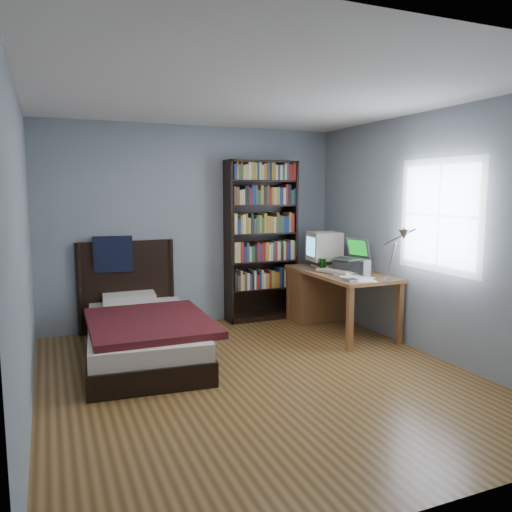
{
  "coord_description": "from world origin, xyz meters",
  "views": [
    {
      "loc": [
        -1.72,
        -4.03,
        1.69
      ],
      "look_at": [
        0.36,
        0.93,
        0.99
      ],
      "focal_mm": 35.0,
      "sensor_mm": 36.0,
      "label": 1
    }
  ],
  "objects_px": {
    "desk": "(322,291)",
    "desk_lamp": "(401,240)",
    "keyboard": "(336,272)",
    "speaker": "(365,268)",
    "bookshelf": "(261,241)",
    "crt_monitor": "(323,247)",
    "laptop": "(348,263)",
    "soda_can": "(323,264)",
    "bed": "(141,329)"
  },
  "relations": [
    {
      "from": "desk",
      "to": "desk_lamp",
      "type": "relative_size",
      "value": 2.53
    },
    {
      "from": "keyboard",
      "to": "speaker",
      "type": "bearing_deg",
      "value": -70.93
    },
    {
      "from": "desk",
      "to": "speaker",
      "type": "xyz_separation_m",
      "value": [
        0.08,
        -0.8,
        0.41
      ]
    },
    {
      "from": "keyboard",
      "to": "bookshelf",
      "type": "height_order",
      "value": "bookshelf"
    },
    {
      "from": "crt_monitor",
      "to": "bookshelf",
      "type": "height_order",
      "value": "bookshelf"
    },
    {
      "from": "speaker",
      "to": "keyboard",
      "type": "bearing_deg",
      "value": 127.67
    },
    {
      "from": "desk",
      "to": "crt_monitor",
      "type": "distance_m",
      "value": 0.57
    },
    {
      "from": "crt_monitor",
      "to": "speaker",
      "type": "bearing_deg",
      "value": -86.72
    },
    {
      "from": "desk_lamp",
      "to": "speaker",
      "type": "relative_size",
      "value": 3.24
    },
    {
      "from": "laptop",
      "to": "soda_can",
      "type": "distance_m",
      "value": 0.35
    },
    {
      "from": "speaker",
      "to": "soda_can",
      "type": "distance_m",
      "value": 0.66
    },
    {
      "from": "crt_monitor",
      "to": "soda_can",
      "type": "bearing_deg",
      "value": -121.4
    },
    {
      "from": "desk",
      "to": "bed",
      "type": "distance_m",
      "value": 2.4
    },
    {
      "from": "desk_lamp",
      "to": "speaker",
      "type": "height_order",
      "value": "desk_lamp"
    },
    {
      "from": "desk_lamp",
      "to": "soda_can",
      "type": "relative_size",
      "value": 4.49
    },
    {
      "from": "bed",
      "to": "speaker",
      "type": "bearing_deg",
      "value": -10.9
    },
    {
      "from": "speaker",
      "to": "bookshelf",
      "type": "distance_m",
      "value": 1.5
    },
    {
      "from": "speaker",
      "to": "bed",
      "type": "xyz_separation_m",
      "value": [
        -2.46,
        0.47,
        -0.57
      ]
    },
    {
      "from": "laptop",
      "to": "bed",
      "type": "bearing_deg",
      "value": 176.77
    },
    {
      "from": "desk",
      "to": "laptop",
      "type": "bearing_deg",
      "value": -81.17
    },
    {
      "from": "speaker",
      "to": "bed",
      "type": "distance_m",
      "value": 2.57
    },
    {
      "from": "crt_monitor",
      "to": "bed",
      "type": "xyz_separation_m",
      "value": [
        -2.41,
        -0.38,
        -0.73
      ]
    },
    {
      "from": "desk_lamp",
      "to": "bookshelf",
      "type": "height_order",
      "value": "bookshelf"
    },
    {
      "from": "laptop",
      "to": "desk_lamp",
      "type": "relative_size",
      "value": 0.67
    },
    {
      "from": "speaker",
      "to": "bookshelf",
      "type": "height_order",
      "value": "bookshelf"
    },
    {
      "from": "crt_monitor",
      "to": "bed",
      "type": "height_order",
      "value": "crt_monitor"
    },
    {
      "from": "desk",
      "to": "bookshelf",
      "type": "bearing_deg",
      "value": 143.32
    },
    {
      "from": "bookshelf",
      "to": "speaker",
      "type": "bearing_deg",
      "value": -60.3
    },
    {
      "from": "desk",
      "to": "laptop",
      "type": "xyz_separation_m",
      "value": [
        0.07,
        -0.47,
        0.43
      ]
    },
    {
      "from": "soda_can",
      "to": "desk_lamp",
      "type": "bearing_deg",
      "value": -86.21
    },
    {
      "from": "bookshelf",
      "to": "bed",
      "type": "distance_m",
      "value": 2.06
    },
    {
      "from": "keyboard",
      "to": "soda_can",
      "type": "xyz_separation_m",
      "value": [
        0.01,
        0.33,
        0.05
      ]
    },
    {
      "from": "soda_can",
      "to": "crt_monitor",
      "type": "bearing_deg",
      "value": 58.6
    },
    {
      "from": "crt_monitor",
      "to": "bed",
      "type": "relative_size",
      "value": 0.2
    },
    {
      "from": "desk_lamp",
      "to": "desk",
      "type": "bearing_deg",
      "value": 89.66
    },
    {
      "from": "crt_monitor",
      "to": "bed",
      "type": "distance_m",
      "value": 2.55
    },
    {
      "from": "crt_monitor",
      "to": "keyboard",
      "type": "height_order",
      "value": "crt_monitor"
    },
    {
      "from": "desk",
      "to": "keyboard",
      "type": "xyz_separation_m",
      "value": [
        -0.11,
        -0.5,
        0.33
      ]
    },
    {
      "from": "desk",
      "to": "soda_can",
      "type": "height_order",
      "value": "soda_can"
    },
    {
      "from": "keyboard",
      "to": "bookshelf",
      "type": "relative_size",
      "value": 0.23
    },
    {
      "from": "desk_lamp",
      "to": "speaker",
      "type": "distance_m",
      "value": 0.83
    },
    {
      "from": "crt_monitor",
      "to": "soda_can",
      "type": "distance_m",
      "value": 0.32
    },
    {
      "from": "desk",
      "to": "speaker",
      "type": "relative_size",
      "value": 8.2
    },
    {
      "from": "soda_can",
      "to": "desk",
      "type": "bearing_deg",
      "value": 59.73
    },
    {
      "from": "laptop",
      "to": "soda_can",
      "type": "relative_size",
      "value": 3.0
    },
    {
      "from": "keyboard",
      "to": "laptop",
      "type": "bearing_deg",
      "value": -4.42
    },
    {
      "from": "speaker",
      "to": "desk_lamp",
      "type": "bearing_deg",
      "value": -92.89
    },
    {
      "from": "keyboard",
      "to": "bookshelf",
      "type": "distance_m",
      "value": 1.16
    },
    {
      "from": "desk",
      "to": "bed",
      "type": "bearing_deg",
      "value": -172.1
    },
    {
      "from": "desk",
      "to": "soda_can",
      "type": "distance_m",
      "value": 0.43
    }
  ]
}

